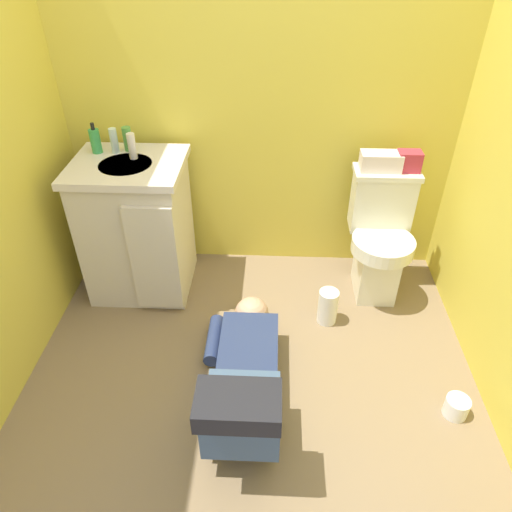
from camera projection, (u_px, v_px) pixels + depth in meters
The scene contains 14 objects.
ground_plane at pixel (251, 387), 2.35m from camera, with size 2.73×3.17×0.04m, color #846C4E.
wall_back at pixel (261, 71), 2.53m from camera, with size 2.39×0.08×2.40m, color #E0CC46.
toilet at pixel (380, 237), 2.73m from camera, with size 0.36×0.46×0.75m.
vanity_cabinet at pixel (138, 227), 2.72m from camera, with size 0.60×0.53×0.82m.
faucet at pixel (132, 143), 2.57m from camera, with size 0.02×0.02×0.10m, color silver.
person_plumber at pixel (245, 378), 2.15m from camera, with size 0.39×1.06×0.52m.
tissue_box at pixel (381, 161), 2.55m from camera, with size 0.22×0.11×0.10m, color silver.
toiletry_bag at pixel (409, 161), 2.54m from camera, with size 0.12×0.09×0.11m, color #B22D3F.
soap_dispenser at pixel (95, 141), 2.56m from camera, with size 0.06×0.06×0.17m.
bottle_clear at pixel (114, 141), 2.55m from camera, with size 0.04×0.04×0.14m, color silver.
bottle_green at pixel (128, 139), 2.58m from camera, with size 0.05×0.05×0.13m, color #519F49.
bottle_white at pixel (132, 146), 2.49m from camera, with size 0.04×0.04×0.14m, color silver.
paper_towel_roll at pixel (328, 307), 2.64m from camera, with size 0.11×0.11×0.21m, color white.
toilet_paper_roll at pixel (456, 407), 2.17m from camera, with size 0.11×0.11×0.10m, color white.
Camera 1 is at (0.10, -1.50, 1.90)m, focal length 33.10 mm.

